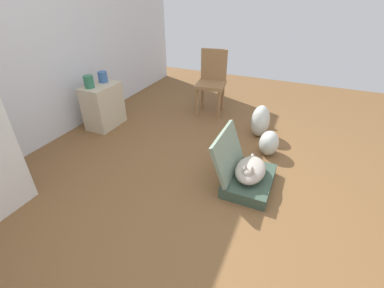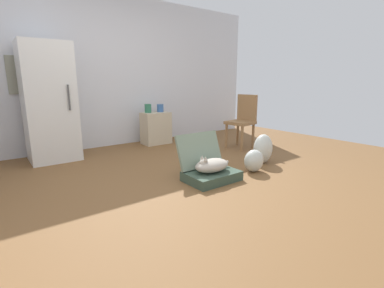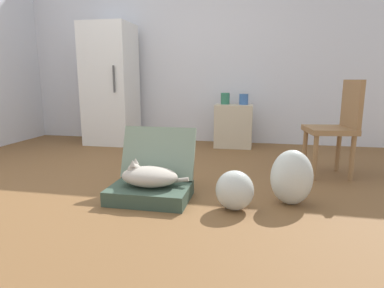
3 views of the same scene
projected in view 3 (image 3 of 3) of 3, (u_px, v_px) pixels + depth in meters
ground_plane at (129, 185)px, 2.86m from camera, size 7.68×7.68×0.00m
wall_back at (185, 53)px, 4.78m from camera, size 6.40×0.15×2.60m
suitcase_base at (150, 193)px, 2.51m from camera, size 0.61×0.43×0.11m
suitcase_lid at (158, 153)px, 2.68m from camera, size 0.61×0.19×0.42m
cat at (149, 176)px, 2.48m from camera, size 0.52×0.28×0.21m
plastic_bag_white at (235, 190)px, 2.30m from camera, size 0.27×0.22×0.29m
plastic_bag_clear at (292, 177)px, 2.39m from camera, size 0.31×0.23×0.41m
refrigerator at (111, 85)px, 4.62m from camera, size 0.66×0.62×1.68m
side_table at (233, 126)px, 4.43m from camera, size 0.50×0.32×0.58m
vase_tall at (225, 99)px, 4.43m from camera, size 0.12×0.12×0.15m
vase_short at (244, 99)px, 4.38m from camera, size 0.12×0.12×0.14m
chair at (337, 125)px, 3.06m from camera, size 0.47×0.46×0.92m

